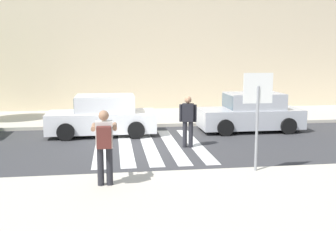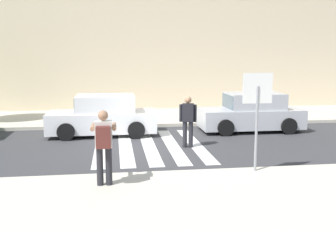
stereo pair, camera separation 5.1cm
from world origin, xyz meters
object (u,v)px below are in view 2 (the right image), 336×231
at_px(parked_car_silver, 251,113).
at_px(pedestrian_crossing, 188,119).
at_px(photographer_with_backpack, 104,141).
at_px(parked_car_white, 103,116).
at_px(stop_sign, 257,100).

bearing_deg(parked_car_silver, pedestrian_crossing, -141.32).
relative_size(photographer_with_backpack, pedestrian_crossing, 1.00).
height_order(pedestrian_crossing, parked_car_white, pedestrian_crossing).
distance_m(stop_sign, parked_car_white, 7.13).
xyz_separation_m(parked_car_white, parked_car_silver, (5.95, -0.00, 0.00)).
bearing_deg(photographer_with_backpack, stop_sign, 9.70).
bearing_deg(parked_car_white, stop_sign, -55.32).
relative_size(photographer_with_backpack, parked_car_silver, 0.42).
xyz_separation_m(pedestrian_crossing, parked_car_white, (-2.86, 2.47, -0.25)).
height_order(stop_sign, parked_car_silver, stop_sign).
height_order(stop_sign, pedestrian_crossing, stop_sign).
height_order(stop_sign, parked_car_white, stop_sign).
height_order(photographer_with_backpack, parked_car_silver, photographer_with_backpack).
xyz_separation_m(stop_sign, parked_car_silver, (1.96, 5.78, -1.23)).
distance_m(parked_car_white, parked_car_silver, 5.95).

